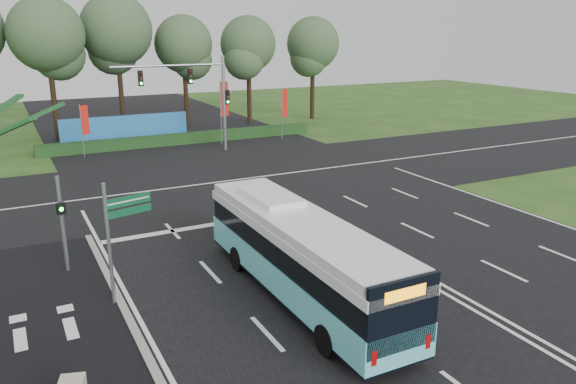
{
  "coord_description": "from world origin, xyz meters",
  "views": [
    {
      "loc": [
        -12.92,
        -18.59,
        8.84
      ],
      "look_at": [
        -2.26,
        2.0,
        2.08
      ],
      "focal_mm": 35.0,
      "sensor_mm": 36.0,
      "label": 1
    }
  ],
  "objects": [
    {
      "name": "road_cross",
      "position": [
        0.0,
        12.0,
        0.03
      ],
      "size": [
        120.0,
        14.0,
        0.05
      ],
      "primitive_type": "cube",
      "color": "black",
      "rests_on": "ground"
    },
    {
      "name": "road_main",
      "position": [
        0.0,
        0.0,
        0.02
      ],
      "size": [
        20.0,
        120.0,
        0.04
      ],
      "primitive_type": "cube",
      "color": "black",
      "rests_on": "ground"
    },
    {
      "name": "hedge",
      "position": [
        0.0,
        24.5,
        0.4
      ],
      "size": [
        22.0,
        1.2,
        0.8
      ],
      "primitive_type": "cube",
      "color": "#143918",
      "rests_on": "ground"
    },
    {
      "name": "eucalyptus_row",
      "position": [
        -3.98,
        31.69,
        8.08
      ],
      "size": [
        41.93,
        9.53,
        11.88
      ],
      "color": "black",
      "rests_on": "ground"
    },
    {
      "name": "street_sign",
      "position": [
        -9.95,
        -0.81,
        2.63
      ],
      "size": [
        1.59,
        0.49,
        4.2
      ],
      "rotation": [
        0.0,
        0.0,
        0.26
      ],
      "color": "gray",
      "rests_on": "ground"
    },
    {
      "name": "blue_hoarding",
      "position": [
        -4.0,
        27.0,
        1.1
      ],
      "size": [
        10.0,
        0.3,
        2.2
      ],
      "primitive_type": "cube",
      "color": "#206BB1",
      "rests_on": "ground"
    },
    {
      "name": "banner_flag_left",
      "position": [
        -7.66,
        22.57,
        2.52
      ],
      "size": [
        0.56,
        0.14,
        3.83
      ],
      "rotation": [
        0.0,
        0.0,
        0.17
      ],
      "color": "gray",
      "rests_on": "ground"
    },
    {
      "name": "city_bus",
      "position": [
        -4.54,
        -3.33,
        1.57
      ],
      "size": [
        2.38,
        10.87,
        3.12
      ],
      "rotation": [
        0.0,
        0.0,
        -0.0
      ],
      "color": "#5CCAD5",
      "rests_on": "ground"
    },
    {
      "name": "ground",
      "position": [
        0.0,
        0.0,
        0.0
      ],
      "size": [
        120.0,
        120.0,
        0.0
      ],
      "primitive_type": "plane",
      "color": "#234617",
      "rests_on": "ground"
    },
    {
      "name": "banner_flag_right",
      "position": [
        7.95,
        22.42,
        2.78
      ],
      "size": [
        0.6,
        0.23,
        4.24
      ],
      "rotation": [
        0.0,
        0.0,
        0.31
      ],
      "color": "gray",
      "rests_on": "ground"
    },
    {
      "name": "bike_path",
      "position": [
        -12.5,
        -3.0,
        0.03
      ],
      "size": [
        5.0,
        18.0,
        0.06
      ],
      "primitive_type": "cube",
      "color": "black",
      "rests_on": "ground"
    },
    {
      "name": "kerb_strip",
      "position": [
        -10.1,
        -3.0,
        0.06
      ],
      "size": [
        0.25,
        18.0,
        0.12
      ],
      "primitive_type": "cube",
      "color": "gray",
      "rests_on": "ground"
    },
    {
      "name": "pedestrian_signal",
      "position": [
        -11.34,
        2.55,
        2.04
      ],
      "size": [
        0.33,
        0.43,
        3.74
      ],
      "rotation": [
        0.0,
        0.0,
        0.19
      ],
      "color": "gray",
      "rests_on": "ground"
    },
    {
      "name": "banner_flag_mid",
      "position": [
        2.78,
        22.7,
        3.26
      ],
      "size": [
        0.74,
        0.16,
        5.03
      ],
      "rotation": [
        0.0,
        0.0,
        0.14
      ],
      "color": "gray",
      "rests_on": "ground"
    },
    {
      "name": "traffic_light_gantry",
      "position": [
        0.21,
        20.5,
        4.66
      ],
      "size": [
        8.41,
        0.28,
        7.0
      ],
      "color": "gray",
      "rests_on": "ground"
    }
  ]
}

